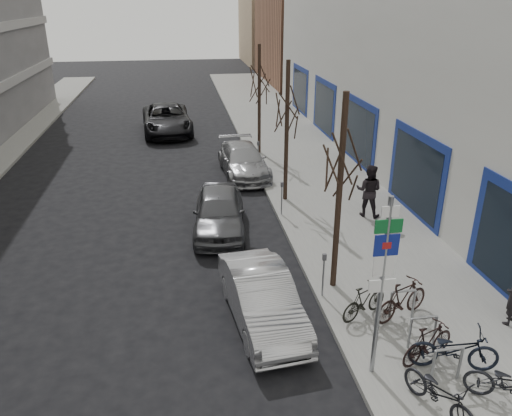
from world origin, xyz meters
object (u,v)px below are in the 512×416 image
object	(u,v)px
bike_near_left	(440,390)
bike_mid_inner	(364,301)
meter_back	(258,152)
bike_mid_curb	(454,346)
pedestrian_far	(369,190)
tree_mid	(287,99)
meter_mid	(282,195)
tree_far	(259,74)
parked_car_back	(243,161)
parked_car_front	(262,298)
bike_rack	(423,328)
bike_far_inner	(402,299)
meter_front	(324,271)
bike_near_right	(428,342)
highway_sign_pole	(382,278)
parked_car_mid	(219,211)
lane_car	(167,119)
tree_near	(342,148)

from	to	relation	value
bike_near_left	bike_mid_inner	world-z (taller)	bike_near_left
meter_back	bike_mid_curb	distance (m)	14.31
pedestrian_far	tree_mid	bearing A→B (deg)	-6.81
tree_mid	meter_mid	size ratio (longest dim) A/B	4.33
tree_far	meter_mid	size ratio (longest dim) A/B	4.33
tree_far	parked_car_back	distance (m)	4.67
parked_car_front	pedestrian_far	size ratio (longest dim) A/B	2.09
tree_far	parked_car_front	bearing A→B (deg)	-98.84
meter_back	pedestrian_far	xyz separation A→B (m)	(3.08, -6.05, 0.22)
bike_rack	bike_mid_inner	xyz separation A→B (m)	(-0.89, 1.34, -0.05)
bike_mid_inner	bike_mid_curb	bearing A→B (deg)	-177.27
meter_mid	bike_far_inner	size ratio (longest dim) A/B	0.73
tree_far	meter_front	world-z (taller)	tree_far
bike_near_right	bike_mid_inner	world-z (taller)	bike_near_right
bike_mid_curb	meter_front	bearing A→B (deg)	47.66
meter_front	bike_mid_inner	bearing A→B (deg)	-54.35
meter_mid	highway_sign_pole	bearing A→B (deg)	-88.32
tree_far	bike_near_left	xyz separation A→B (m)	(0.64, -17.77, -3.43)
highway_sign_pole	meter_back	xyz separation A→B (m)	(-0.25, 14.01, -1.54)
bike_mid_curb	parked_car_front	xyz separation A→B (m)	(-3.73, 2.50, -0.05)
bike_rack	bike_mid_inner	bearing A→B (deg)	123.58
bike_mid_curb	bike_mid_inner	world-z (taller)	bike_mid_curb
bike_mid_inner	meter_back	bearing A→B (deg)	-23.68
meter_mid	bike_mid_curb	world-z (taller)	meter_mid
highway_sign_pole	meter_back	size ratio (longest dim) A/B	3.31
meter_front	bike_mid_curb	xyz separation A→B (m)	(1.98, -3.17, -0.19)
parked_car_mid	lane_car	xyz separation A→B (m)	(-1.92, 14.11, 0.10)
tree_near	pedestrian_far	xyz separation A→B (m)	(2.63, 4.45, -2.97)
meter_mid	bike_far_inner	xyz separation A→B (m)	(1.67, -6.73, -0.24)
meter_back	bike_mid_inner	world-z (taller)	meter_back
bike_near_right	bike_far_inner	bearing A→B (deg)	-26.34
bike_mid_curb	pedestrian_far	xyz separation A→B (m)	(1.10, 8.12, 0.40)
highway_sign_pole	parked_car_mid	size ratio (longest dim) A/B	0.98
tree_far	meter_back	world-z (taller)	tree_far
bike_rack	parked_car_mid	xyz separation A→B (m)	(-4.00, 7.19, 0.07)
bike_rack	tree_mid	bearing A→B (deg)	97.28
tree_near	bike_near_right	xyz separation A→B (m)	(1.12, -3.33, -3.49)
bike_far_inner	bike_near_right	bearing A→B (deg)	152.37
bike_rack	lane_car	distance (m)	22.11
meter_back	meter_mid	bearing A→B (deg)	-90.00
bike_rack	parked_car_back	bearing A→B (deg)	100.49
highway_sign_pole	pedestrian_far	xyz separation A→B (m)	(2.83, 7.96, -1.32)
meter_front	bike_near_left	bearing A→B (deg)	-75.75
meter_front	bike_near_left	xyz separation A→B (m)	(1.09, -4.27, -0.24)
meter_mid	lane_car	bearing A→B (deg)	107.70
highway_sign_pole	bike_near_left	world-z (taller)	highway_sign_pole
highway_sign_pole	tree_near	bearing A→B (deg)	86.74
bike_rack	meter_mid	bearing A→B (deg)	101.80
meter_front	parked_car_back	bearing A→B (deg)	94.06
meter_front	parked_car_front	bearing A→B (deg)	-159.20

